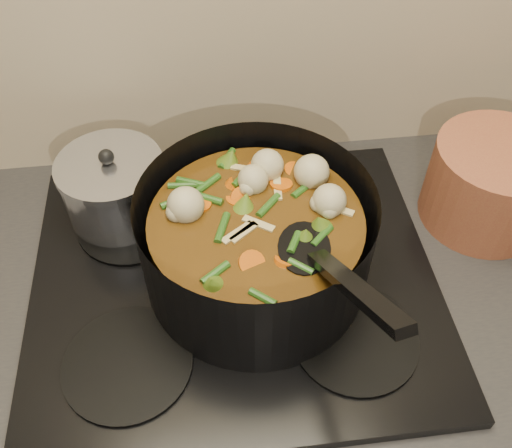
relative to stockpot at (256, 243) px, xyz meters
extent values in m
cube|color=brown|center=(-0.03, 0.00, -0.58)|extent=(2.60, 0.60, 0.86)
cube|color=black|center=(-0.03, 0.00, -0.12)|extent=(2.64, 0.64, 0.05)
cube|color=black|center=(-0.03, 0.00, -0.09)|extent=(0.62, 0.54, 0.02)
cylinder|color=black|center=(-0.19, -0.13, -0.07)|extent=(0.18, 0.18, 0.01)
cylinder|color=black|center=(0.13, -0.13, -0.07)|extent=(0.18, 0.18, 0.01)
cylinder|color=black|center=(-0.19, 0.13, -0.07)|extent=(0.18, 0.18, 0.01)
cylinder|color=black|center=(0.13, 0.13, -0.07)|extent=(0.18, 0.18, 0.01)
cylinder|color=black|center=(0.00, 0.00, 0.01)|extent=(0.34, 0.34, 0.17)
cylinder|color=black|center=(0.00, 0.00, -0.07)|extent=(0.33, 0.33, 0.01)
cylinder|color=#4E300D|center=(0.00, 0.00, -0.01)|extent=(0.30, 0.30, 0.12)
cylinder|color=#CA5B09|center=(0.04, 0.00, 0.05)|extent=(0.03, 0.04, 0.03)
cylinder|color=#CA5B09|center=(0.04, 0.07, 0.05)|extent=(0.05, 0.04, 0.03)
cylinder|color=#CA5B09|center=(-0.05, 0.11, 0.05)|extent=(0.05, 0.05, 0.03)
cylinder|color=#CA5B09|center=(-0.06, 0.01, 0.05)|extent=(0.04, 0.04, 0.03)
cylinder|color=#CA5B09|center=(-0.06, -0.07, 0.05)|extent=(0.04, 0.04, 0.03)
cylinder|color=#CA5B09|center=(0.01, -0.04, 0.05)|extent=(0.05, 0.05, 0.03)
cylinder|color=#CA5B09|center=(0.08, -0.02, 0.05)|extent=(0.04, 0.04, 0.03)
cylinder|color=#CA5B09|center=(0.09, 0.08, 0.05)|extent=(0.04, 0.04, 0.03)
cylinder|color=#CA5B09|center=(-0.01, 0.06, 0.05)|extent=(0.05, 0.05, 0.03)
cylinder|color=#CA5B09|center=(-0.09, 0.04, 0.05)|extent=(0.04, 0.05, 0.03)
sphere|color=tan|center=(0.07, 0.00, 0.06)|extent=(0.05, 0.05, 0.05)
sphere|color=tan|center=(0.00, 0.07, 0.06)|extent=(0.05, 0.05, 0.05)
sphere|color=tan|center=(-0.07, -0.01, 0.06)|extent=(0.05, 0.05, 0.05)
sphere|color=tan|center=(0.01, -0.07, 0.06)|extent=(0.05, 0.05, 0.05)
sphere|color=tan|center=(0.07, 0.02, 0.06)|extent=(0.05, 0.05, 0.05)
cone|color=#54751D|center=(-0.04, -0.09, 0.05)|extent=(0.05, 0.05, 0.04)
cone|color=#54751D|center=(0.08, -0.05, 0.05)|extent=(0.05, 0.05, 0.04)
cone|color=#54751D|center=(0.07, 0.07, 0.05)|extent=(0.05, 0.05, 0.04)
cone|color=#54751D|center=(-0.06, 0.08, 0.05)|extent=(0.05, 0.05, 0.04)
cone|color=#54751D|center=(-0.08, -0.05, 0.05)|extent=(0.05, 0.05, 0.04)
cone|color=#54751D|center=(0.03, -0.09, 0.05)|extent=(0.05, 0.05, 0.04)
cylinder|color=#2C5A1A|center=(0.04, 0.04, 0.05)|extent=(0.01, 0.04, 0.01)
cylinder|color=#2C5A1A|center=(0.00, 0.12, 0.05)|extent=(0.04, 0.04, 0.01)
cylinder|color=#2C5A1A|center=(-0.06, 0.07, 0.05)|extent=(0.05, 0.02, 0.01)
cylinder|color=#2C5A1A|center=(-0.07, 0.01, 0.05)|extent=(0.03, 0.04, 0.01)
cylinder|color=#2C5A1A|center=(-0.04, -0.03, 0.05)|extent=(0.03, 0.04, 0.01)
cylinder|color=#2C5A1A|center=(-0.02, -0.11, 0.05)|extent=(0.05, 0.02, 0.01)
cylinder|color=#2C5A1A|center=(0.05, -0.08, 0.05)|extent=(0.04, 0.04, 0.01)
cylinder|color=#2C5A1A|center=(0.07, -0.01, 0.05)|extent=(0.01, 0.04, 0.01)
cylinder|color=#2C5A1A|center=(0.04, 0.03, 0.05)|extent=(0.04, 0.04, 0.01)
cylinder|color=#2C5A1A|center=(0.03, 0.11, 0.05)|extent=(0.05, 0.02, 0.01)
cylinder|color=#2C5A1A|center=(-0.05, 0.08, 0.05)|extent=(0.03, 0.05, 0.01)
cylinder|color=#2C5A1A|center=(-0.07, 0.02, 0.05)|extent=(0.03, 0.04, 0.01)
cylinder|color=#2C5A1A|center=(-0.05, -0.02, 0.05)|extent=(0.05, 0.02, 0.01)
cylinder|color=#2C5A1A|center=(-0.04, -0.11, 0.05)|extent=(0.04, 0.04, 0.01)
cylinder|color=#2C5A1A|center=(0.04, -0.08, 0.05)|extent=(0.01, 0.04, 0.01)
cylinder|color=#2C5A1A|center=(0.07, -0.03, 0.05)|extent=(0.04, 0.04, 0.01)
cube|color=tan|center=(-0.08, 0.03, 0.05)|extent=(0.05, 0.01, 0.00)
cube|color=tan|center=(-0.04, -0.07, 0.05)|extent=(0.02, 0.05, 0.00)
cube|color=tan|center=(0.07, -0.05, 0.05)|extent=(0.05, 0.03, 0.00)
cube|color=tan|center=(0.06, 0.06, 0.05)|extent=(0.04, 0.04, 0.00)
cube|color=tan|center=(-0.05, 0.07, 0.05)|extent=(0.03, 0.05, 0.00)
cube|color=tan|center=(-0.07, -0.04, 0.05)|extent=(0.05, 0.02, 0.00)
ellipsoid|color=black|center=(0.06, -0.06, 0.05)|extent=(0.09, 0.10, 0.01)
cube|color=black|center=(0.09, -0.17, 0.11)|extent=(0.07, 0.20, 0.12)
cylinder|color=silver|center=(-0.21, 0.16, -0.03)|extent=(0.16, 0.16, 0.10)
cylinder|color=silver|center=(-0.21, 0.16, 0.03)|extent=(0.17, 0.17, 0.01)
sphere|color=black|center=(-0.21, 0.16, 0.05)|extent=(0.02, 0.02, 0.02)
cylinder|color=brown|center=(0.40, 0.10, -0.02)|extent=(0.25, 0.25, 0.15)
camera|label=1|loc=(-0.06, -0.53, 0.64)|focal=40.00mm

